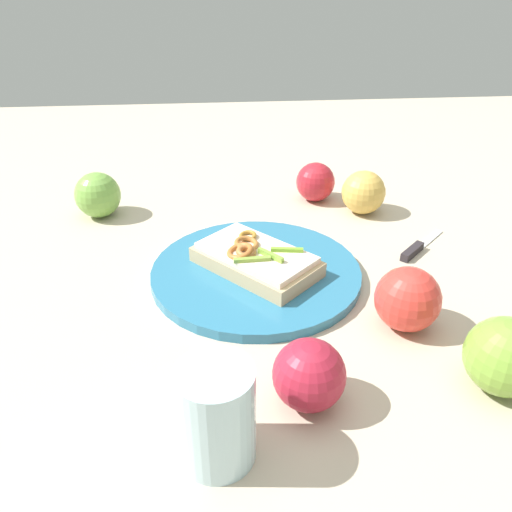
# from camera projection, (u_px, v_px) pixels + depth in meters

# --- Properties ---
(ground_plane) EXTENTS (2.00, 2.00, 0.00)m
(ground_plane) POSITION_uv_depth(u_px,v_px,m) (256.00, 277.00, 0.73)
(ground_plane) COLOR #C0B197
(ground_plane) RESTS_ON ground
(plate) EXTENTS (0.29, 0.29, 0.01)m
(plate) POSITION_uv_depth(u_px,v_px,m) (256.00, 272.00, 0.73)
(plate) COLOR teal
(plate) RESTS_ON ground_plane
(sandwich) EXTENTS (0.19, 0.19, 0.04)m
(sandwich) POSITION_uv_depth(u_px,v_px,m) (255.00, 259.00, 0.71)
(sandwich) COLOR tan
(sandwich) RESTS_ON plate
(apple_0) EXTENTS (0.11, 0.11, 0.08)m
(apple_0) POSITION_uv_depth(u_px,v_px,m) (98.00, 195.00, 0.88)
(apple_0) COLOR #74AB45
(apple_0) RESTS_ON ground_plane
(apple_1) EXTENTS (0.10, 0.10, 0.08)m
(apple_1) POSITION_uv_depth(u_px,v_px,m) (363.00, 192.00, 0.89)
(apple_1) COLOR gold
(apple_1) RESTS_ON ground_plane
(apple_2) EXTENTS (0.12, 0.12, 0.08)m
(apple_2) POSITION_uv_depth(u_px,v_px,m) (505.00, 356.00, 0.52)
(apple_2) COLOR #76A438
(apple_2) RESTS_ON ground_plane
(apple_3) EXTENTS (0.09, 0.09, 0.07)m
(apple_3) POSITION_uv_depth(u_px,v_px,m) (315.00, 182.00, 0.94)
(apple_3) COLOR #B4222D
(apple_3) RESTS_ON ground_plane
(apple_4) EXTENTS (0.09, 0.09, 0.08)m
(apple_4) POSITION_uv_depth(u_px,v_px,m) (408.00, 299.00, 0.61)
(apple_4) COLOR red
(apple_4) RESTS_ON ground_plane
(apple_5) EXTENTS (0.10, 0.10, 0.07)m
(apple_5) POSITION_uv_depth(u_px,v_px,m) (309.00, 375.00, 0.51)
(apple_5) COLOR #AE2035
(apple_5) RESTS_ON ground_plane
(drinking_glass) EXTENTS (0.07, 0.07, 0.10)m
(drinking_glass) POSITION_uv_depth(u_px,v_px,m) (216.00, 415.00, 0.45)
(drinking_glass) COLOR silver
(drinking_glass) RESTS_ON ground_plane
(knife) EXTENTS (0.10, 0.10, 0.01)m
(knife) POSITION_uv_depth(u_px,v_px,m) (417.00, 248.00, 0.79)
(knife) COLOR silver
(knife) RESTS_ON ground_plane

